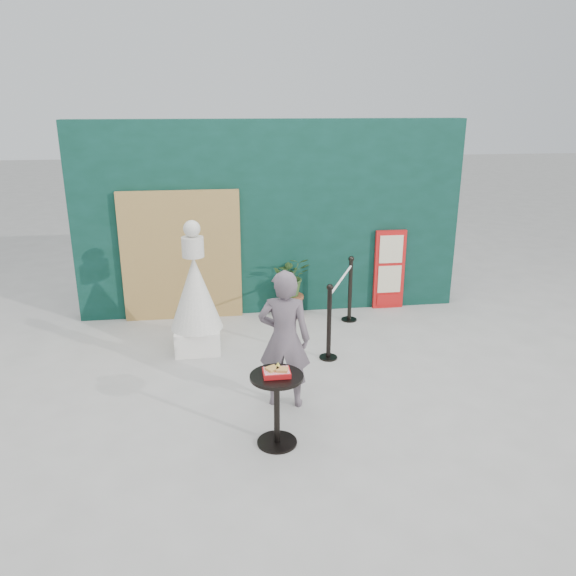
% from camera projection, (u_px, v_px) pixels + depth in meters
% --- Properties ---
extents(ground, '(60.00, 60.00, 0.00)m').
position_uv_depth(ground, '(303.00, 406.00, 6.27)').
color(ground, '#ADAAA5').
rests_on(ground, ground).
extents(back_wall, '(6.00, 0.30, 3.00)m').
position_uv_depth(back_wall, '(271.00, 219.00, 8.76)').
color(back_wall, '#0A3025').
rests_on(back_wall, ground).
extents(bamboo_fence, '(1.80, 0.08, 2.00)m').
position_uv_depth(bamboo_fence, '(182.00, 256.00, 8.54)').
color(bamboo_fence, tan).
rests_on(bamboo_fence, ground).
extents(woman, '(0.64, 0.50, 1.57)m').
position_uv_depth(woman, '(284.00, 339.00, 6.10)').
color(woman, '#62545C').
rests_on(woman, ground).
extents(menu_board, '(0.50, 0.07, 1.30)m').
position_uv_depth(menu_board, '(389.00, 270.00, 9.09)').
color(menu_board, red).
rests_on(menu_board, ground).
extents(statue, '(0.70, 0.70, 1.80)m').
position_uv_depth(statue, '(196.00, 299.00, 7.48)').
color(statue, white).
rests_on(statue, ground).
extents(cafe_table, '(0.52, 0.52, 0.75)m').
position_uv_depth(cafe_table, '(277.00, 399.00, 5.44)').
color(cafe_table, black).
rests_on(cafe_table, ground).
extents(food_basket, '(0.26, 0.19, 0.11)m').
position_uv_depth(food_basket, '(277.00, 372.00, 5.35)').
color(food_basket, red).
rests_on(food_basket, cafe_table).
extents(planter, '(0.58, 0.50, 0.98)m').
position_uv_depth(planter, '(291.00, 281.00, 8.77)').
color(planter, brown).
rests_on(planter, ground).
extents(stanchion_barrier, '(0.84, 1.54, 1.03)m').
position_uv_depth(stanchion_barrier, '(340.00, 305.00, 7.94)').
color(stanchion_barrier, black).
rests_on(stanchion_barrier, ground).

